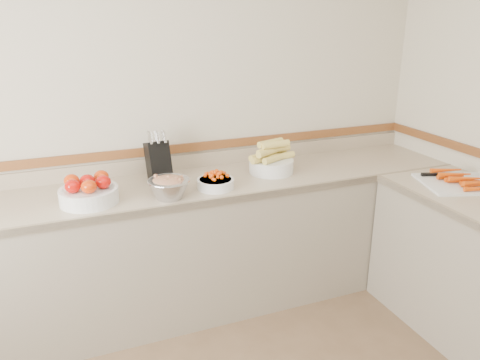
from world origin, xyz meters
name	(u,v)px	position (x,y,z in m)	size (l,w,h in m)	color
back_wall	(155,114)	(0.00, 2.00, 1.30)	(4.00, 4.00, 0.00)	beige
counter_back	(173,249)	(0.00, 1.68, 0.45)	(4.00, 0.65, 1.08)	tan
knife_block	(158,160)	(-0.04, 1.80, 1.04)	(0.16, 0.19, 0.34)	black
tomato_bowl	(89,192)	(-0.50, 1.57, 0.97)	(0.33, 0.33, 0.16)	white
cherry_tomato_bowl	(215,182)	(0.26, 1.53, 0.94)	(0.23, 0.23, 0.12)	white
corn_bowl	(271,161)	(0.71, 1.68, 0.98)	(0.34, 0.31, 0.22)	white
rhubarb_bowl	(169,187)	(-0.05, 1.47, 0.97)	(0.25, 0.25, 0.14)	#B2B2BA
cutting_board	(463,181)	(1.75, 1.00, 0.92)	(0.61, 0.54, 0.07)	silver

